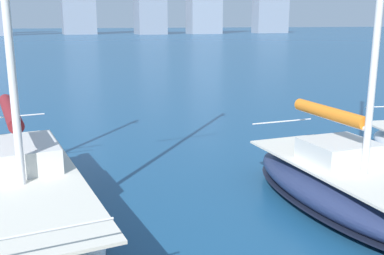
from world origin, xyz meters
name	(u,v)px	position (x,y,z in m)	size (l,w,h in m)	color
sailboat_orange	(347,183)	(-4.02, -5.80, 0.68)	(2.96, 6.96, 12.48)	navy
sailboat_maroon	(21,199)	(3.57, -7.16, 0.74)	(3.97, 9.30, 10.69)	silver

